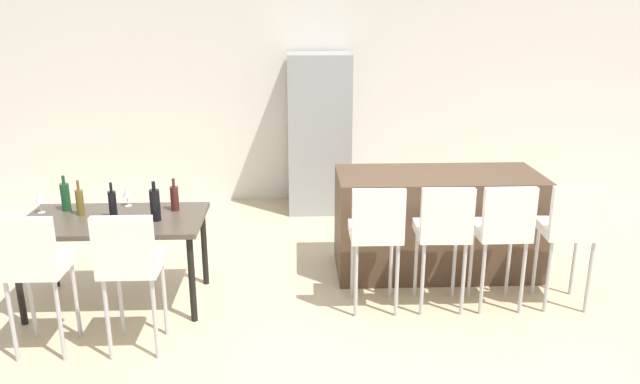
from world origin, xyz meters
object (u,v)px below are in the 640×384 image
object	(u,v)px
wine_bottle_end	(175,198)
refrigerator	(319,133)
dining_chair_near	(34,262)
bar_chair_left	(376,229)
bar_chair_right	(503,227)
dining_table	(114,226)
kitchen_island	(436,222)
bar_chair_far	(570,226)
dining_chair_far	(130,260)
bar_chair_middle	(443,228)
wine_bottle_near	(65,197)
wine_bottle_corner	(113,204)
wine_glass_right	(39,198)
wine_bottle_left	(80,202)
wine_bottle_middle	(155,205)
wine_glass_far	(127,192)

from	to	relation	value
wine_bottle_end	refrigerator	world-z (taller)	refrigerator
dining_chair_near	bar_chair_left	bearing A→B (deg)	12.65
bar_chair_right	refrigerator	bearing A→B (deg)	117.00
dining_table	kitchen_island	bearing A→B (deg)	11.50
bar_chair_far	wine_bottle_end	size ratio (longest dim) A/B	3.87
dining_chair_far	refrigerator	xyz separation A→B (m)	(1.41, 3.16, 0.22)
bar_chair_middle	dining_chair_near	bearing A→B (deg)	-169.57
refrigerator	kitchen_island	bearing A→B (deg)	-61.61
kitchen_island	dining_table	size ratio (longest dim) A/B	1.27
dining_chair_far	wine_bottle_end	distance (m)	0.95
dining_table	wine_bottle_near	bearing A→B (deg)	154.14
dining_chair_far	wine_bottle_end	world-z (taller)	dining_chair_far
wine_bottle_corner	bar_chair_middle	bearing A→B (deg)	-4.86
bar_chair_left	wine_glass_right	distance (m)	2.72
bar_chair_right	bar_chair_far	world-z (taller)	same
kitchen_island	wine_bottle_left	distance (m)	3.07
wine_bottle_left	wine_bottle_middle	bearing A→B (deg)	-14.03
dining_table	dining_chair_near	world-z (taller)	dining_chair_near
wine_bottle_left	wine_bottle_middle	size ratio (longest dim) A/B	0.91
wine_glass_right	bar_chair_left	bearing A→B (deg)	-7.89
wine_bottle_corner	wine_bottle_middle	size ratio (longest dim) A/B	0.92
wine_bottle_end	bar_chair_far	bearing A→B (deg)	-7.08
wine_bottle_middle	dining_chair_far	bearing A→B (deg)	-92.97
wine_bottle_end	refrigerator	distance (m)	2.57
kitchen_island	dining_chair_near	size ratio (longest dim) A/B	1.73
bar_chair_left	dining_chair_near	world-z (taller)	same
wine_bottle_end	wine_bottle_middle	size ratio (longest dim) A/B	0.86
kitchen_island	refrigerator	size ratio (longest dim) A/B	0.99
dining_chair_far	wine_bottle_corner	xyz separation A→B (m)	(-0.31, 0.76, 0.16)
bar_chair_far	wine_glass_far	size ratio (longest dim) A/B	6.03
kitchen_island	dining_chair_near	xyz separation A→B (m)	(-3.05, -1.31, 0.24)
bar_chair_right	wine_glass_right	distance (m)	3.71
wine_bottle_left	wine_bottle_near	bearing A→B (deg)	142.56
dining_table	dining_chair_near	distance (m)	0.82
wine_bottle_end	wine_bottle_corner	distance (m)	0.48
kitchen_island	wine_bottle_near	distance (m)	3.21
kitchen_island	refrigerator	bearing A→B (deg)	118.39
kitchen_island	wine_glass_right	bearing A→B (deg)	-173.22
wine_bottle_end	wine_bottle_corner	xyz separation A→B (m)	(-0.45, -0.17, 0.01)
bar_chair_middle	wine_bottle_corner	bearing A→B (deg)	175.14
kitchen_island	wine_bottle_end	distance (m)	2.34
wine_glass_far	refrigerator	distance (m)	2.70
bar_chair_right	bar_chair_far	size ratio (longest dim) A/B	1.00
bar_chair_left	refrigerator	distance (m)	2.65
refrigerator	wine_bottle_middle	bearing A→B (deg)	-119.11
bar_chair_right	dining_chair_near	bearing A→B (deg)	-170.99
dining_chair_near	wine_glass_far	distance (m)	1.13
wine_glass_right	refrigerator	xyz separation A→B (m)	(2.35, 2.25, 0.06)
wine_bottle_near	wine_glass_right	size ratio (longest dim) A/B	1.70
bar_chair_right	bar_chair_middle	bearing A→B (deg)	180.00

